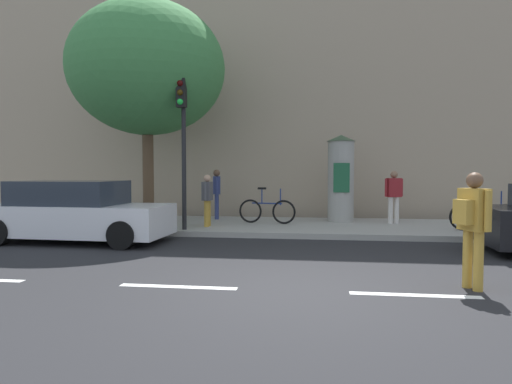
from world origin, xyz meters
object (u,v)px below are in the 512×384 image
traffic_light (182,128)px  pedestrian_tallest (394,193)px  pedestrian_in_red_top (217,190)px  bicycle_leaning (267,211)px  pedestrian_with_bag (207,196)px  parked_car_red (76,213)px  street_tree (147,69)px  poster_column (341,178)px  pedestrian_with_backpack (473,220)px  bicycle_upright (484,216)px

traffic_light → pedestrian_tallest: traffic_light is taller
pedestrian_tallest → pedestrian_in_red_top: bearing=174.5°
pedestrian_tallest → pedestrian_in_red_top: 5.61m
pedestrian_in_red_top → bicycle_leaning: pedestrian_in_red_top is taller
pedestrian_with_bag → bicycle_leaning: size_ratio=0.84×
parked_car_red → street_tree: bearing=73.8°
poster_column → bicycle_leaning: 2.59m
street_tree → parked_car_red: 4.96m
pedestrian_with_backpack → parked_car_red: (-8.11, 3.40, -0.31)m
pedestrian_tallest → traffic_light: bearing=-158.1°
street_tree → parked_car_red: street_tree is taller
poster_column → pedestrian_in_red_top: poster_column is taller
bicycle_leaning → bicycle_upright: bearing=-8.8°
pedestrian_tallest → bicycle_upright: bearing=-34.2°
pedestrian_with_bag → bicycle_upright: pedestrian_with_bag is taller
bicycle_leaning → poster_column: bearing=20.8°
traffic_light → pedestrian_in_red_top: (0.27, 2.89, -1.76)m
bicycle_upright → parked_car_red: parked_car_red is taller
street_tree → bicycle_upright: (9.44, -0.43, -4.24)m
pedestrian_tallest → bicycle_upright: 2.59m
poster_column → parked_car_red: poster_column is taller
street_tree → pedestrian_with_bag: (1.93, -0.46, -3.77)m
pedestrian_tallest → poster_column: bearing=168.0°
pedestrian_tallest → parked_car_red: (-8.14, -3.74, -0.35)m
traffic_light → bicycle_upright: 8.34m
street_tree → bicycle_leaning: bearing=7.7°
poster_column → pedestrian_in_red_top: 4.05m
traffic_light → parked_car_red: traffic_light is taller
poster_column → pedestrian_with_backpack: bearing=-78.5°
street_tree → bicycle_upright: bearing=-2.6°
pedestrian_with_backpack → pedestrian_tallest: bearing=89.7°
bicycle_leaning → bicycle_upright: size_ratio=0.99×
traffic_light → pedestrian_with_backpack: size_ratio=2.33×
pedestrian_tallest → parked_car_red: pedestrian_tallest is taller
street_tree → pedestrian_tallest: bearing=7.7°
poster_column → street_tree: size_ratio=0.41×
pedestrian_with_backpack → pedestrian_in_red_top: (-5.55, 7.68, 0.07)m
street_tree → pedestrian_with_bag: bearing=-13.3°
street_tree → traffic_light: bearing=-42.4°
pedestrian_with_backpack → bicycle_upright: pedestrian_with_backpack is taller
poster_column → pedestrian_in_red_top: (-4.02, 0.21, -0.42)m
pedestrian_with_bag → pedestrian_with_backpack: bearing=-46.6°
poster_column → pedestrian_tallest: size_ratio=1.71×
pedestrian_with_bag → pedestrian_in_red_top: size_ratio=0.91×
pedestrian_with_backpack → bicycle_upright: (2.13, 5.72, -0.49)m
parked_car_red → pedestrian_tallest: bearing=24.7°
bicycle_leaning → parked_car_red: bearing=-143.4°
pedestrian_with_backpack → pedestrian_tallest: size_ratio=1.08×
traffic_light → poster_column: bearing=32.0°
bicycle_upright → parked_car_red: bearing=-167.3°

